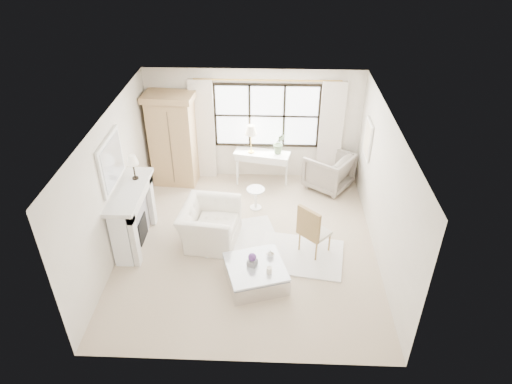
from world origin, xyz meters
TOP-DOWN VIEW (x-y plane):
  - floor at (0.00, 0.00)m, footprint 5.50×5.50m
  - ceiling at (0.00, 0.00)m, footprint 5.50×5.50m
  - wall_back at (0.00, 2.75)m, footprint 5.00×0.00m
  - wall_front at (0.00, -2.75)m, footprint 5.00×0.00m
  - wall_left at (-2.50, 0.00)m, footprint 0.00×5.50m
  - wall_right at (2.50, 0.00)m, footprint 0.00×5.50m
  - window_pane at (0.30, 2.73)m, footprint 2.40×0.02m
  - window_frame at (0.30, 2.72)m, footprint 2.50×0.04m
  - curtain_rod at (0.30, 2.67)m, footprint 3.30×0.04m
  - curtain_left at (-1.20, 2.65)m, footprint 0.55×0.10m
  - curtain_right at (1.80, 2.65)m, footprint 0.55×0.10m
  - fireplace at (-2.27, 0.00)m, footprint 0.58×1.66m
  - mirror_frame at (-2.47, 0.00)m, footprint 0.05×1.15m
  - mirror_glass at (-2.44, 0.00)m, footprint 0.02×1.00m
  - art_frame at (2.47, 1.70)m, footprint 0.04×0.62m
  - art_canvas at (2.45, 1.70)m, footprint 0.01×0.52m
  - mantel_lamp at (-2.21, 0.38)m, footprint 0.22×0.22m
  - armoire at (-1.87, 2.36)m, footprint 1.17×0.79m
  - console_table at (0.21, 2.42)m, footprint 1.36×0.70m
  - console_lamp at (-0.05, 2.42)m, footprint 0.28×0.28m
  - orchid_plant at (0.60, 2.41)m, footprint 0.31×0.27m
  - side_table at (0.10, 1.28)m, footprint 0.40×0.40m
  - rug_left at (-0.21, 0.25)m, footprint 1.75×1.45m
  - rug_right at (1.04, -0.31)m, footprint 1.77×1.44m
  - club_armchair at (-0.77, 0.12)m, footprint 1.21×1.34m
  - wingback_chair at (1.79, 2.25)m, footprint 1.32×1.32m
  - french_chair at (1.28, -0.18)m, footprint 0.68×0.68m
  - coffee_table at (0.19, -1.05)m, footprint 1.25×1.25m
  - planter_box at (0.13, -1.03)m, footprint 0.20×0.20m
  - planter_flowers at (0.13, -1.03)m, footprint 0.14×0.14m
  - pillar_candle at (0.44, -1.22)m, footprint 0.10×0.10m
  - coffee_vase at (0.45, -0.80)m, footprint 0.15×0.15m

SIDE VIEW (x-z plane):
  - floor at x=0.00m, z-range 0.00..0.00m
  - rug_left at x=-0.21m, z-range 0.00..0.03m
  - rug_right at x=1.04m, z-range 0.00..0.03m
  - coffee_table at x=0.19m, z-range -0.01..0.37m
  - french_chair at x=1.28m, z-range -0.23..0.85m
  - side_table at x=0.10m, z-range 0.08..0.58m
  - club_armchair at x=-0.77m, z-range 0.00..0.79m
  - console_table at x=0.21m, z-range 0.00..0.80m
  - planter_box at x=0.13m, z-range 0.38..0.49m
  - wingback_chair at x=1.79m, z-range 0.00..0.87m
  - pillar_candle at x=0.44m, z-range 0.38..0.50m
  - coffee_vase at x=0.45m, z-range 0.38..0.53m
  - planter_flowers at x=0.13m, z-range 0.49..0.64m
  - fireplace at x=-2.27m, z-range 0.02..1.28m
  - orchid_plant at x=0.60m, z-range 0.80..1.31m
  - armoire at x=-1.87m, z-range 0.02..2.26m
  - curtain_left at x=-1.20m, z-range 0.00..2.47m
  - curtain_right at x=1.80m, z-range 0.00..2.47m
  - wall_left at x=-2.50m, z-range -1.40..4.10m
  - wall_right at x=2.50m, z-range -1.40..4.10m
  - wall_back at x=0.00m, z-range -1.15..3.85m
  - wall_front at x=0.00m, z-range -1.15..3.85m
  - console_lamp at x=-0.05m, z-range 1.01..1.70m
  - art_frame at x=2.47m, z-range 1.14..1.96m
  - art_canvas at x=2.45m, z-range 1.19..1.91m
  - window_pane at x=0.30m, z-range 0.85..2.35m
  - window_frame at x=0.30m, z-range 0.85..2.35m
  - mantel_lamp at x=-2.21m, z-range 1.40..1.91m
  - mirror_frame at x=-2.47m, z-range 1.37..2.31m
  - mirror_glass at x=-2.44m, z-range 1.44..2.24m
  - curtain_rod at x=0.30m, z-range 2.45..2.49m
  - ceiling at x=0.00m, z-range 2.70..2.70m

